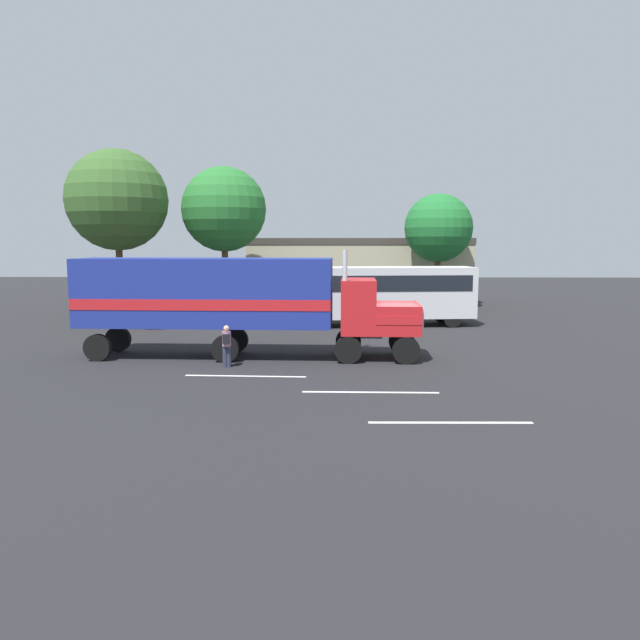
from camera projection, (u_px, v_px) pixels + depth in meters
name	position (u px, v px, depth m)	size (l,w,h in m)	color
ground_plane	(388.00, 358.00, 25.09)	(120.00, 120.00, 0.00)	#232326
lane_stripe_near	(245.00, 376.00, 21.71)	(4.40, 0.16, 0.01)	silver
lane_stripe_mid	(370.00, 392.00, 19.35)	(4.40, 0.16, 0.01)	silver
lane_stripe_far	(450.00, 423.00, 16.08)	(4.40, 0.16, 0.01)	silver
semi_truck	(232.00, 297.00, 25.06)	(14.25, 3.05, 4.50)	red
person_bystander	(227.00, 344.00, 23.19)	(0.34, 0.46, 1.63)	#2D3347
parked_bus	(378.00, 290.00, 34.82)	(11.20, 3.61, 3.40)	silver
parked_car	(133.00, 313.00, 34.55)	(4.71, 2.86, 1.57)	maroon
tree_left	(117.00, 200.00, 39.10)	(6.54, 6.54, 10.82)	brown
tree_center	(224.00, 210.00, 41.37)	(5.81, 5.81, 9.99)	brown
tree_right	(438.00, 228.00, 43.43)	(4.91, 4.91, 8.32)	brown
building_backdrop	(359.00, 268.00, 49.09)	(17.81, 6.67, 5.16)	#B7AD8C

